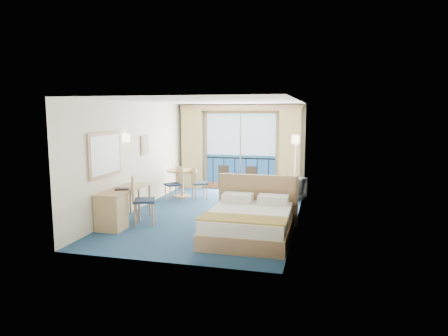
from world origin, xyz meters
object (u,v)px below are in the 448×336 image
floor_lamp (295,155)px  desk_chair (139,197)px  desk (114,208)px  nightstand (286,209)px  table_chair_a (197,181)px  round_table (182,176)px  bed (250,222)px  table_chair_b (176,181)px  armchair (290,188)px

floor_lamp → desk_chair: size_ratio=1.50×
desk → nightstand: bearing=22.0°
floor_lamp → desk: floor_lamp is taller
desk → table_chair_a: 3.28m
desk_chair → round_table: 2.90m
bed → nightstand: bed is taller
floor_lamp → desk: (-3.48, -4.10, -0.80)m
floor_lamp → nightstand: bearing=-90.1°
desk → desk_chair: (0.37, 0.45, 0.18)m
nightstand → table_chair_b: (-3.19, 1.49, 0.25)m
armchair → table_chair_b: bearing=-33.1°
desk → table_chair_b: bearing=84.6°
nightstand → round_table: size_ratio=0.64×
bed → desk: size_ratio=1.25×
armchair → desk: 5.07m
nightstand → table_chair_b: bearing=154.9°
nightstand → armchair: armchair is taller
nightstand → armchair: size_ratio=0.80×
desk → table_chair_a: bearing=75.7°
bed → table_chair_a: bed is taller
armchair → table_chair_a: size_ratio=0.76×
bed → table_chair_a: (-2.08, 3.08, 0.22)m
armchair → floor_lamp: size_ratio=0.43×
desk_chair → table_chair_b: 2.45m
armchair → round_table: size_ratio=0.80×
armchair → desk_chair: (-2.99, -3.36, 0.29)m
bed → floor_lamp: 4.15m
round_table → table_chair_b: 0.46m
table_chair_a → bed: bearing=-179.1°
desk_chair → table_chair_b: bearing=-20.6°
floor_lamp → armchair: bearing=-112.4°
armchair → desk_chair: bearing=-1.2°
armchair → desk: (-3.36, -3.80, 0.11)m
round_table → desk: bearing=-95.1°
nightstand → round_table: bearing=148.5°
bed → armchair: bed is taller
armchair → floor_lamp: bearing=-161.9°
round_table → table_chair_a: bearing=-18.6°
floor_lamp → table_chair_a: 2.91m
round_table → table_chair_b: table_chair_b is taller
armchair → table_chair_a: bearing=-35.7°
table_chair_a → nightstand: bearing=-156.8°
desk_chair → table_chair_b: (-0.09, 2.45, -0.08)m
desk_chair → armchair: bearing=-64.4°
table_chair_b → round_table: bearing=131.9°
desk_chair → round_table: (-0.07, 2.90, -0.01)m
armchair → round_table: round_table is taller
floor_lamp → round_table: (-3.18, -0.75, -0.63)m
round_table → nightstand: bearing=-31.5°
nightstand → desk_chair: bearing=-162.9°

